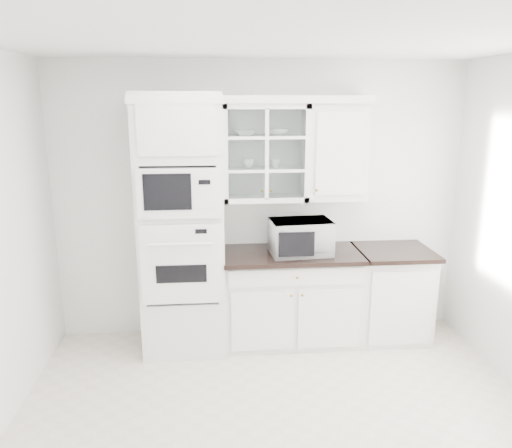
{
  "coord_description": "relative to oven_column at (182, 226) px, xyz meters",
  "views": [
    {
      "loc": [
        -0.45,
        -3.07,
        2.35
      ],
      "look_at": [
        -0.1,
        1.05,
        1.3
      ],
      "focal_mm": 35.0,
      "sensor_mm": 36.0,
      "label": 1
    }
  ],
  "objects": [
    {
      "name": "cup_b",
      "position": [
        0.88,
        0.15,
        0.55
      ],
      "size": [
        0.1,
        0.1,
        0.09
      ],
      "primitive_type": "imported",
      "rotation": [
        0.0,
        0.0,
        0.14
      ],
      "color": "white",
      "rests_on": "upper_cabinet_glass"
    },
    {
      "name": "room_shell",
      "position": [
        0.75,
        -0.99,
        0.58
      ],
      "size": [
        4.0,
        3.5,
        2.7
      ],
      "color": "white",
      "rests_on": "ground"
    },
    {
      "name": "base_cabinet_run",
      "position": [
        1.03,
        0.03,
        -0.74
      ],
      "size": [
        1.32,
        0.67,
        0.92
      ],
      "color": "silver",
      "rests_on": "ground"
    },
    {
      "name": "ground",
      "position": [
        0.75,
        -1.42,
        -1.19
      ],
      "size": [
        4.0,
        3.5,
        0.01
      ],
      "primitive_type": "cube",
      "color": "beige",
      "rests_on": "ground"
    },
    {
      "name": "upper_cabinet_solid",
      "position": [
        1.46,
        0.17,
        0.65
      ],
      "size": [
        0.55,
        0.33,
        0.9
      ],
      "primitive_type": "cube",
      "color": "silver",
      "rests_on": "room_shell"
    },
    {
      "name": "crown_molding",
      "position": [
        0.68,
        0.14,
        1.14
      ],
      "size": [
        2.14,
        0.38,
        0.07
      ],
      "primitive_type": "cube",
      "color": "white",
      "rests_on": "room_shell"
    },
    {
      "name": "extra_base_cabinet",
      "position": [
        2.03,
        0.03,
        -0.74
      ],
      "size": [
        0.72,
        0.67,
        0.92
      ],
      "color": "silver",
      "rests_on": "ground"
    },
    {
      "name": "countertop_microwave",
      "position": [
        1.1,
        -0.03,
        -0.12
      ],
      "size": [
        0.59,
        0.51,
        0.32
      ],
      "primitive_type": "imported",
      "rotation": [
        0.0,
        0.0,
        3.22
      ],
      "color": "white",
      "rests_on": "base_cabinet_run"
    },
    {
      "name": "bowl_a",
      "position": [
        0.59,
        0.15,
        0.84
      ],
      "size": [
        0.24,
        0.24,
        0.05
      ],
      "primitive_type": "imported",
      "rotation": [
        0.0,
        0.0,
        0.16
      ],
      "color": "white",
      "rests_on": "upper_cabinet_glass"
    },
    {
      "name": "cup_a",
      "position": [
        0.63,
        0.16,
        0.55
      ],
      "size": [
        0.13,
        0.13,
        0.09
      ],
      "primitive_type": "imported",
      "rotation": [
        0.0,
        0.0,
        -0.26
      ],
      "color": "white",
      "rests_on": "upper_cabinet_glass"
    },
    {
      "name": "upper_cabinet_glass",
      "position": [
        0.78,
        0.17,
        0.65
      ],
      "size": [
        0.8,
        0.33,
        0.9
      ],
      "color": "silver",
      "rests_on": "room_shell"
    },
    {
      "name": "bowl_b",
      "position": [
        0.91,
        0.17,
        0.84
      ],
      "size": [
        0.21,
        0.21,
        0.06
      ],
      "primitive_type": "imported",
      "rotation": [
        0.0,
        0.0,
        0.11
      ],
      "color": "white",
      "rests_on": "upper_cabinet_glass"
    },
    {
      "name": "oven_column",
      "position": [
        0.0,
        0.0,
        0.0
      ],
      "size": [
        0.76,
        0.68,
        2.4
      ],
      "color": "silver",
      "rests_on": "ground"
    }
  ]
}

